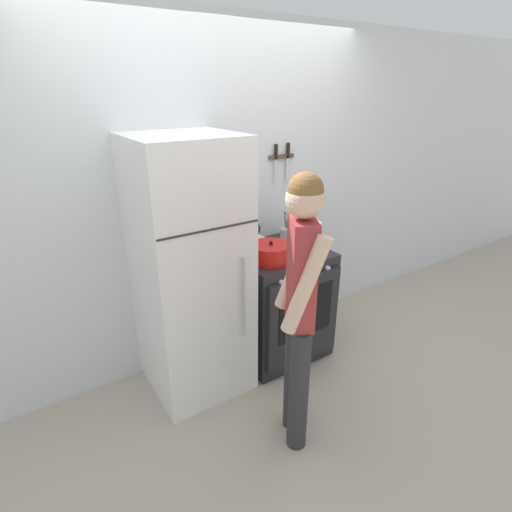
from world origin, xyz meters
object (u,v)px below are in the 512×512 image
Objects in this scene: tea_kettle at (253,241)px; person at (300,303)px; refrigerator at (191,272)px; stove_range at (279,302)px; utensil_jar at (286,234)px; dutch_oven_pot at (271,253)px.

person reaches higher than tea_kettle.
refrigerator is 2.02× the size of stove_range.
tea_kettle is 0.33m from utensil_jar.
refrigerator reaches higher than tea_kettle.
refrigerator is 0.60m from tea_kettle.
refrigerator is at bearing 166.67° from dutch_oven_pot.
person is (-0.44, -0.78, 0.50)m from stove_range.
utensil_jar is (0.18, 0.16, 0.50)m from stove_range.
utensil_jar is at bearing 38.46° from dutch_oven_pot.
tea_kettle is at bearing -178.84° from utensil_jar.
stove_range is at bearing -47.00° from tea_kettle.
refrigerator is at bearing 177.64° from stove_range.
tea_kettle is 0.98m from person.
tea_kettle is at bearing 133.00° from stove_range.
refrigerator is 0.92m from utensil_jar.
person is at bearing -112.54° from dutch_oven_pot.
tea_kettle is (0.01, 0.26, 0.00)m from dutch_oven_pot.
person is at bearing -70.47° from refrigerator.
refrigerator is 1.07× the size of person.
stove_range is 1.03m from person.
tea_kettle is at bearing 11.25° from person.
stove_range is at bearing 33.25° from dutch_oven_pot.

